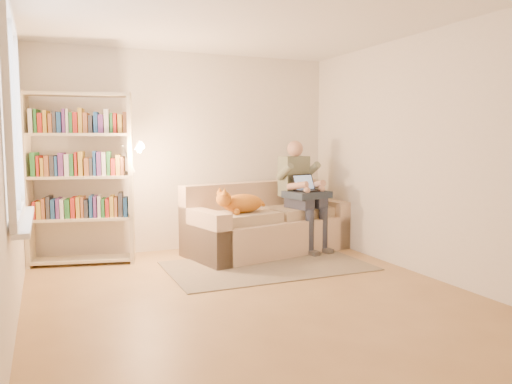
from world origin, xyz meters
name	(u,v)px	position (x,y,z in m)	size (l,w,h in m)	color
floor	(252,296)	(0.00, 0.00, 0.00)	(4.50, 4.50, 0.00)	olive
ceiling	(251,11)	(0.00, 0.00, 2.60)	(4.00, 4.50, 0.02)	white
wall_left	(9,161)	(-2.00, 0.00, 1.30)	(0.02, 4.50, 2.60)	silver
wall_right	(424,155)	(2.00, 0.00, 1.30)	(0.02, 4.50, 2.60)	silver
wall_back	(187,152)	(0.00, 2.25, 1.30)	(4.00, 0.02, 2.60)	silver
wall_front	(422,173)	(0.00, -2.25, 1.30)	(4.00, 0.02, 2.60)	silver
window	(17,151)	(-1.95, 0.20, 1.38)	(0.12, 1.52, 1.69)	white
sofa	(266,227)	(0.89, 1.66, 0.33)	(2.26, 1.37, 0.90)	beige
person	(301,188)	(1.36, 1.60, 0.83)	(0.50, 0.68, 1.45)	slate
cat	(239,203)	(0.41, 1.42, 0.69)	(0.76, 0.39, 0.29)	orange
blanket	(306,194)	(1.38, 1.47, 0.75)	(0.52, 0.43, 0.09)	#232E3E
laptop	(306,187)	(1.37, 1.48, 0.85)	(0.38, 0.34, 0.28)	black
bookshelf	(80,170)	(-1.37, 1.90, 1.11)	(1.32, 0.63, 2.01)	beige
rug	(268,266)	(0.58, 0.93, 0.01)	(2.28, 1.35, 0.01)	#7E725C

